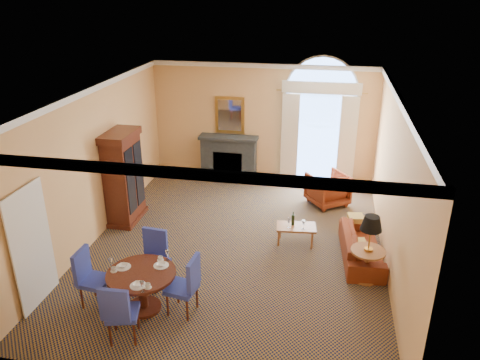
% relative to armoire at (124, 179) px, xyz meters
% --- Properties ---
extents(ground, '(7.50, 7.50, 0.00)m').
position_rel_armoire_xyz_m(ground, '(2.72, -0.73, -1.02)').
color(ground, '#121838').
rests_on(ground, ground).
extents(room_envelope, '(6.04, 7.52, 3.45)m').
position_rel_armoire_xyz_m(room_envelope, '(2.69, -0.07, 1.49)').
color(room_envelope, '#EFB772').
rests_on(room_envelope, ground).
extents(armoire, '(0.61, 1.08, 2.12)m').
position_rel_armoire_xyz_m(armoire, '(0.00, 0.00, 0.00)').
color(armoire, '#40180E').
rests_on(armoire, ground).
extents(dining_table, '(1.15, 1.15, 0.92)m').
position_rel_armoire_xyz_m(dining_table, '(1.60, -3.02, -0.49)').
color(dining_table, '#40180E').
rests_on(dining_table, ground).
extents(dining_chair_north, '(0.59, 0.59, 1.04)m').
position_rel_armoire_xyz_m(dining_chair_north, '(1.53, -2.23, -0.43)').
color(dining_chair_north, '#2936A2').
rests_on(dining_chair_north, ground).
extents(dining_chair_south, '(0.56, 0.56, 1.04)m').
position_rel_armoire_xyz_m(dining_chair_south, '(1.57, -3.84, -0.43)').
color(dining_chair_south, '#2936A2').
rests_on(dining_chair_south, ground).
extents(dining_chair_east, '(0.54, 0.54, 1.04)m').
position_rel_armoire_xyz_m(dining_chair_east, '(2.37, -2.96, -0.43)').
color(dining_chair_east, '#2936A2').
rests_on(dining_chair_east, ground).
extents(dining_chair_west, '(0.51, 0.51, 1.04)m').
position_rel_armoire_xyz_m(dining_chair_west, '(0.68, -3.05, -0.43)').
color(dining_chair_west, '#2936A2').
rests_on(dining_chair_west, ground).
extents(sofa, '(0.87, 1.91, 0.54)m').
position_rel_armoire_xyz_m(sofa, '(5.27, -0.70, -0.75)').
color(sofa, maroon).
rests_on(sofa, ground).
extents(armchair, '(1.20, 1.21, 0.80)m').
position_rel_armoire_xyz_m(armchair, '(4.55, 1.71, -0.62)').
color(armchair, maroon).
rests_on(armchair, ground).
extents(coffee_table, '(0.86, 0.54, 0.72)m').
position_rel_armoire_xyz_m(coffee_table, '(3.94, -0.38, -0.63)').
color(coffee_table, '#A15F30').
rests_on(coffee_table, ground).
extents(side_table, '(0.62, 0.62, 1.29)m').
position_rel_armoire_xyz_m(side_table, '(5.32, -1.44, -0.19)').
color(side_table, '#A15F30').
rests_on(side_table, ground).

